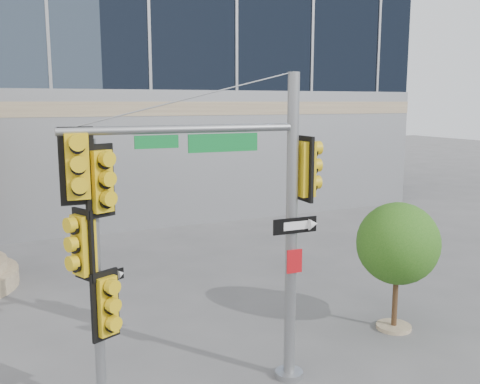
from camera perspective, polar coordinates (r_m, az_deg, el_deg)
name	(u,v)px	position (r m, az deg, el deg)	size (l,w,h in m)	color
main_signal_pole	(240,199)	(9.77, -0.04, -0.74)	(4.68, 0.58, 6.04)	slate
secondary_signal_pole	(97,259)	(9.43, -15.05, -6.87)	(0.92, 0.67, 4.89)	slate
street_tree	(398,247)	(13.41, 16.55, -5.60)	(2.02, 1.97, 3.14)	gray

